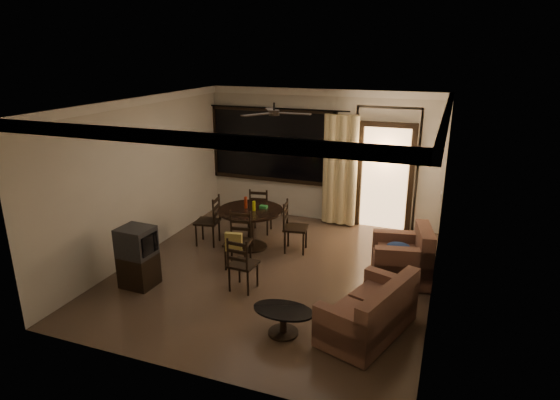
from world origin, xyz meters
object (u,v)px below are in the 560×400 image
at_px(tv_cabinet, 138,257).
at_px(dining_chair_south, 238,250).
at_px(dining_chair_east, 295,236).
at_px(coffee_table, 283,317).
at_px(armchair, 404,259).
at_px(dining_table, 251,217).
at_px(sofa, 371,314).
at_px(dining_chair_west, 208,230).
at_px(dining_chair_north, 261,219).
at_px(side_chair, 243,274).

bearing_deg(tv_cabinet, dining_chair_south, 46.39).
height_order(dining_chair_east, coffee_table, dining_chair_east).
distance_m(dining_chair_east, armchair, 2.07).
bearing_deg(dining_table, sofa, -38.29).
height_order(dining_table, dining_chair_west, dining_table).
height_order(dining_chair_west, dining_chair_north, same).
relative_size(dining_chair_south, dining_chair_north, 1.00).
bearing_deg(dining_table, dining_chair_north, 99.15).
relative_size(dining_chair_west, dining_chair_east, 1.00).
xyz_separation_m(dining_chair_west, dining_chair_south, (0.96, -0.72, 0.02)).
distance_m(dining_table, dining_chair_west, 0.89).
bearing_deg(tv_cabinet, dining_table, 64.70).
bearing_deg(dining_table, dining_chair_south, -81.07).
bearing_deg(armchair, coffee_table, -133.55).
height_order(dining_table, side_chair, dining_table).
relative_size(dining_chair_north, sofa, 0.60).
relative_size(dining_chair_north, coffee_table, 1.17).
distance_m(dining_chair_west, dining_chair_east, 1.67).
height_order(dining_chair_south, side_chair, dining_chair_south).
height_order(tv_cabinet, side_chair, tv_cabinet).
bearing_deg(dining_chair_south, armchair, 1.49).
bearing_deg(sofa, dining_chair_east, 148.08).
relative_size(dining_chair_south, tv_cabinet, 0.98).
bearing_deg(dining_chair_west, armchair, 77.63).
bearing_deg(dining_table, dining_chair_west, -170.89).
bearing_deg(sofa, coffee_table, -141.72).
distance_m(dining_chair_east, dining_chair_south, 1.20).
distance_m(dining_chair_south, armchair, 2.75).
distance_m(dining_chair_west, armchair, 3.67).
relative_size(dining_chair_east, side_chair, 1.07).
height_order(dining_chair_west, tv_cabinet, tv_cabinet).
relative_size(dining_chair_south, sofa, 0.60).
height_order(dining_chair_west, armchair, dining_chair_west).
distance_m(armchair, side_chair, 2.58).
height_order(tv_cabinet, coffee_table, tv_cabinet).
bearing_deg(dining_table, side_chair, -70.46).
xyz_separation_m(dining_chair_south, armchair, (2.70, 0.50, 0.06)).
bearing_deg(dining_chair_west, sofa, 51.69).
relative_size(coffee_table, side_chair, 0.91).
distance_m(dining_table, dining_chair_north, 0.84).
relative_size(dining_table, armchair, 1.16).
bearing_deg(tv_cabinet, side_chair, 18.21).
xyz_separation_m(dining_chair_west, armchair, (3.66, -0.21, 0.08)).
distance_m(dining_table, sofa, 3.33).
bearing_deg(coffee_table, tv_cabinet, 169.99).
distance_m(tv_cabinet, coffee_table, 2.63).
relative_size(dining_chair_west, coffee_table, 1.17).
bearing_deg(side_chair, coffee_table, 141.10).
bearing_deg(sofa, side_chair, -175.37).
bearing_deg(side_chair, dining_chair_east, -96.15).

